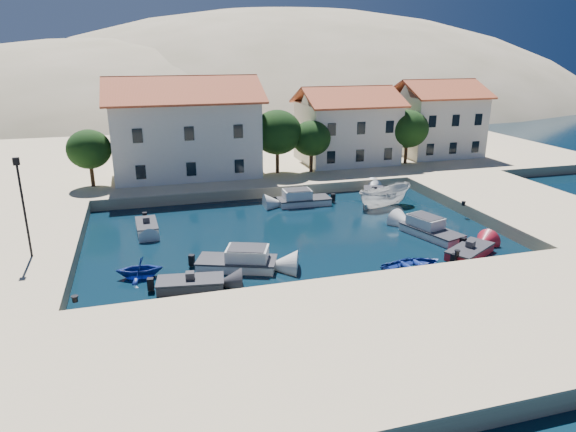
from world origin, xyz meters
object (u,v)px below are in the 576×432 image
object	(u,v)px
cabin_cruiser_south	(237,261)
cabin_cruiser_east	(432,231)
building_right	(436,117)
building_left	(184,125)
lamppost	(22,198)
building_mid	(347,124)
boat_east	(384,206)
rowboat_south	(413,270)

from	to	relation	value
cabin_cruiser_south	cabin_cruiser_east	world-z (taller)	same
building_right	cabin_cruiser_south	bearing A→B (deg)	-139.31
building_left	lamppost	xyz separation A→B (m)	(-11.50, -20.00, -1.18)
building_left	building_mid	size ratio (longest dim) A/B	1.40
building_mid	cabin_cruiser_south	bearing A→B (deg)	-125.50
cabin_cruiser_south	boat_east	bearing A→B (deg)	53.56
rowboat_south	cabin_cruiser_east	xyz separation A→B (m)	(4.34, 5.05, 0.48)
lamppost	rowboat_south	size ratio (longest dim) A/B	1.50
rowboat_south	boat_east	distance (m)	13.72
lamppost	rowboat_south	bearing A→B (deg)	-15.85
building_left	lamppost	bearing A→B (deg)	-119.90
building_right	boat_east	distance (m)	21.73
building_mid	rowboat_south	bearing A→B (deg)	-103.51
lamppost	cabin_cruiser_south	distance (m)	13.39
cabin_cruiser_east	cabin_cruiser_south	bearing A→B (deg)	79.26
building_left	building_mid	xyz separation A→B (m)	(18.00, 1.00, -0.71)
building_right	lamppost	xyz separation A→B (m)	(-41.50, -22.00, -0.72)
cabin_cruiser_south	boat_east	world-z (taller)	cabin_cruiser_south
cabin_cruiser_south	building_mid	bearing A→B (deg)	75.46
building_mid	cabin_cruiser_south	size ratio (longest dim) A/B	1.94
cabin_cruiser_east	rowboat_south	bearing A→B (deg)	122.31
building_mid	lamppost	distance (m)	36.21
building_right	rowboat_south	bearing A→B (deg)	-123.14
cabin_cruiser_south	cabin_cruiser_east	xyz separation A→B (m)	(14.92, 1.65, 0.00)
building_mid	cabin_cruiser_east	bearing A→B (deg)	-95.78
building_mid	cabin_cruiser_east	world-z (taller)	building_mid
cabin_cruiser_east	boat_east	size ratio (longest dim) A/B	0.96
building_left	cabin_cruiser_south	xyz separation A→B (m)	(0.81, -23.10, -5.46)
building_mid	building_right	bearing A→B (deg)	4.76
rowboat_south	boat_east	size ratio (longest dim) A/B	0.77
building_right	lamppost	distance (m)	46.98
building_left	rowboat_south	xyz separation A→B (m)	(11.39, -26.50, -5.94)
building_right	lamppost	bearing A→B (deg)	-152.07
building_right	lamppost	size ratio (longest dim) A/B	1.52
boat_east	rowboat_south	bearing A→B (deg)	148.73
building_left	rowboat_south	bearing A→B (deg)	-66.73
building_mid	lamppost	xyz separation A→B (m)	(-29.50, -21.00, -0.47)
building_right	cabin_cruiser_south	xyz separation A→B (m)	(-29.19, -25.10, -5.00)
building_mid	boat_east	size ratio (longest dim) A/B	1.95
building_left	lamppost	distance (m)	23.10
building_mid	rowboat_south	world-z (taller)	building_mid
lamppost	rowboat_south	distance (m)	24.27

